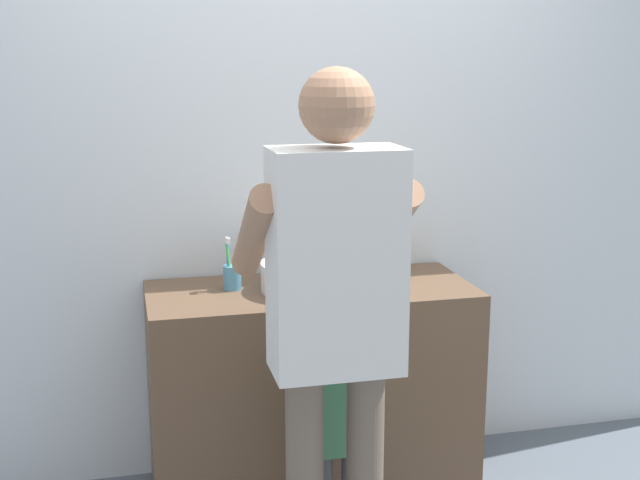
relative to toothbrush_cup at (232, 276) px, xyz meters
The scene contains 8 objects.
back_wall 0.59m from the toothbrush_cup, 41.23° to the left, with size 4.40×0.08×2.70m.
vanity_cabinet 0.57m from the toothbrush_cup, 10.44° to the right, with size 1.27×0.54×0.86m, color brown.
sink_basin 0.31m from the toothbrush_cup, 14.06° to the right, with size 0.40×0.40×0.11m.
faucet 0.34m from the toothbrush_cup, 28.14° to the left, with size 0.18×0.14×0.18m.
toothbrush_cup is the anchor object (origin of this frame).
soap_bottle 0.66m from the toothbrush_cup, ahead, with size 0.06×0.06×0.17m.
child_toddler 0.70m from the toothbrush_cup, 56.62° to the right, with size 0.24×0.24×0.79m.
adult_parent 0.78m from the toothbrush_cup, 73.46° to the right, with size 0.53×0.56×1.72m.
Camera 1 is at (-0.70, -2.76, 1.76)m, focal length 46.94 mm.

